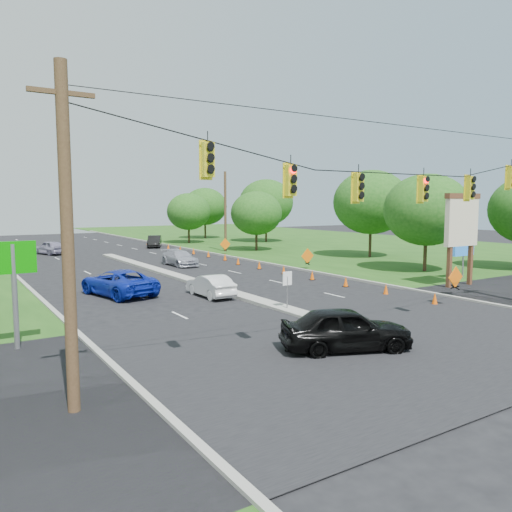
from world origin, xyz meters
TOP-DOWN VIEW (x-y plane):
  - ground at (0.00, 0.00)m, footprint 160.00×160.00m
  - grass_right at (30.00, 20.00)m, footprint 40.00×160.00m
  - cross_street at (0.00, 0.00)m, footprint 160.00×14.00m
  - curb_left at (-10.10, 30.00)m, footprint 0.25×110.00m
  - curb_right at (10.10, 30.00)m, footprint 0.25×110.00m
  - median at (0.00, 21.00)m, footprint 1.00×34.00m
  - median_sign at (0.00, 6.00)m, footprint 0.55×0.06m
  - signal_span at (-0.05, -1.00)m, footprint 25.60×0.32m
  - utility_pole_far_right at (12.50, 35.00)m, footprint 0.28×0.28m
  - pylon_sign at (14.31, 6.20)m, footprint 5.90×2.30m
  - cone_0 at (7.68, 3.00)m, footprint 0.32×0.32m
  - cone_1 at (7.68, 6.50)m, footprint 0.32×0.32m
  - cone_2 at (7.68, 10.00)m, footprint 0.32×0.32m
  - cone_3 at (7.68, 13.50)m, footprint 0.32×0.32m
  - cone_4 at (7.68, 17.00)m, footprint 0.32×0.32m
  - cone_5 at (7.68, 20.50)m, footprint 0.32×0.32m
  - cone_6 at (7.68, 24.00)m, footprint 0.32×0.32m
  - cone_7 at (8.28, 27.50)m, footprint 0.32×0.32m
  - cone_8 at (8.28, 31.00)m, footprint 0.32×0.32m
  - cone_9 at (8.28, 34.50)m, footprint 0.32×0.32m
  - cone_10 at (8.28, 38.00)m, footprint 0.32×0.32m
  - cone_11 at (8.28, 41.50)m, footprint 0.32×0.32m
  - cone_12 at (8.28, 45.00)m, footprint 0.32×0.32m
  - cone_13 at (8.28, 48.50)m, footprint 0.32×0.32m
  - work_sign_0 at (10.80, 4.00)m, footprint 1.27×0.58m
  - work_sign_1 at (10.80, 18.00)m, footprint 1.27×0.58m
  - work_sign_2 at (10.80, 32.00)m, footprint 1.27×0.58m
  - tree_7 at (18.00, 12.00)m, footprint 6.72×6.72m
  - tree_8 at (22.00, 22.00)m, footprint 7.56×7.56m
  - tree_9 at (16.00, 34.00)m, footprint 5.88×5.88m
  - tree_10 at (24.00, 44.00)m, footprint 7.56×7.56m
  - tree_11 at (20.00, 55.00)m, footprint 6.72×6.72m
  - tree_12 at (14.00, 48.00)m, footprint 5.88×5.88m
  - black_sedan at (-2.15, -0.67)m, footprint 5.25×3.68m
  - white_sedan at (-1.42, 11.72)m, footprint 1.41×3.99m
  - blue_pickup at (-5.88, 15.03)m, footprint 3.80×6.08m
  - silver_car_far at (3.04, 26.26)m, footprint 2.00×4.74m
  - silver_car_oncoming at (-4.80, 42.58)m, footprint 3.14×4.72m
  - dark_car_receding at (7.86, 44.90)m, footprint 3.26×4.68m

SIDE VIEW (x-z plane):
  - ground at x=0.00m, z-range 0.00..0.00m
  - grass_right at x=30.00m, z-range -0.03..0.03m
  - cross_street at x=0.00m, z-range -0.01..0.01m
  - curb_left at x=-10.10m, z-range -0.08..0.08m
  - curb_right at x=10.10m, z-range -0.08..0.08m
  - median at x=0.00m, z-range -0.09..0.09m
  - cone_0 at x=7.68m, z-range 0.00..0.70m
  - cone_1 at x=7.68m, z-range 0.00..0.70m
  - cone_2 at x=7.68m, z-range 0.00..0.70m
  - cone_3 at x=7.68m, z-range 0.00..0.70m
  - cone_4 at x=7.68m, z-range 0.00..0.70m
  - cone_5 at x=7.68m, z-range 0.00..0.70m
  - cone_6 at x=7.68m, z-range 0.00..0.70m
  - cone_7 at x=8.28m, z-range 0.00..0.70m
  - cone_8 at x=8.28m, z-range 0.00..0.70m
  - cone_9 at x=8.28m, z-range 0.00..0.70m
  - cone_10 at x=8.28m, z-range 0.00..0.70m
  - cone_11 at x=8.28m, z-range 0.00..0.70m
  - cone_12 at x=8.28m, z-range 0.00..0.70m
  - cone_13 at x=8.28m, z-range 0.00..0.70m
  - white_sedan at x=-1.42m, z-range 0.00..1.31m
  - silver_car_far at x=3.04m, z-range 0.00..1.36m
  - dark_car_receding at x=7.86m, z-range 0.00..1.46m
  - silver_car_oncoming at x=-4.80m, z-range 0.00..1.49m
  - blue_pickup at x=-5.88m, z-range 0.00..1.57m
  - black_sedan at x=-2.15m, z-range 0.00..1.66m
  - work_sign_0 at x=10.80m, z-range 0.41..1.78m
  - work_sign_1 at x=10.80m, z-range 0.41..1.78m
  - work_sign_2 at x=10.80m, z-range 0.41..1.78m
  - median_sign at x=0.00m, z-range 0.44..2.49m
  - pylon_sign at x=14.31m, z-range 0.94..7.06m
  - tree_9 at x=16.00m, z-range 0.91..7.77m
  - tree_12 at x=14.00m, z-range 0.91..7.77m
  - utility_pole_far_right at x=12.50m, z-range 0.00..9.00m
  - tree_7 at x=18.00m, z-range 1.04..8.88m
  - tree_11 at x=20.00m, z-range 1.04..8.88m
  - signal_span at x=-0.05m, z-range 0.47..9.47m
  - tree_8 at x=22.00m, z-range 1.17..9.99m
  - tree_10 at x=24.00m, z-range 1.17..9.99m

